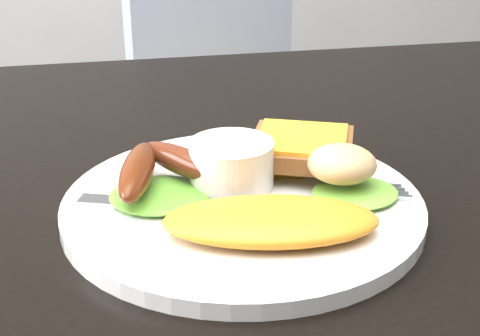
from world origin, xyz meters
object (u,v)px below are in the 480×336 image
object	(u,v)px
dining_chair	(230,130)
person	(131,28)
dining_table	(328,190)
plate	(243,205)

from	to	relation	value
dining_chair	person	size ratio (longest dim) A/B	0.30
dining_table	person	bearing A→B (deg)	102.89
dining_chair	plate	xyz separation A→B (m)	(-0.17, -0.94, 0.31)
dining_chair	plate	world-z (taller)	plate
dining_table	dining_chair	size ratio (longest dim) A/B	2.69
dining_table	plate	size ratio (longest dim) A/B	4.46
dining_table	person	world-z (taller)	person
plate	person	bearing A→B (deg)	93.91
plate	dining_table	bearing A→B (deg)	34.59
dining_table	plate	world-z (taller)	plate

